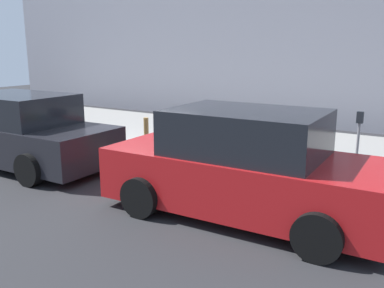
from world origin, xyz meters
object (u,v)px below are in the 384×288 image
Objects in this scene: fire_hydrant at (166,133)px; bollard_post at (146,134)px; suitcase_olive_2 at (259,153)px; suitcase_teal_3 at (236,150)px; parked_car_charcoal_1 at (19,132)px; suitcase_black_4 at (213,142)px; suitcase_silver_1 at (283,152)px; parking_meter at (359,135)px; parked_car_red_0 at (245,168)px; suitcase_red_5 at (193,143)px; suitcase_navy_0 at (309,157)px.

fire_hydrant is 1.04× the size of bollard_post.
suitcase_teal_3 reaches higher than suitcase_olive_2.
bollard_post is at bearing -130.04° from parked_car_charcoal_1.
fire_hydrant is at bearing -1.71° from suitcase_black_4.
parking_meter reaches higher than suitcase_silver_1.
parked_car_red_0 reaches higher than bollard_post.
suitcase_black_4 reaches higher than suitcase_olive_2.
suitcase_black_4 is 0.56m from suitcase_red_5.
parked_car_red_0 reaches higher than suitcase_red_5.
suitcase_black_4 is at bearing 7.26° from suitcase_teal_3.
parked_car_charcoal_1 is at bearing 0.00° from parked_car_red_0.
suitcase_navy_0 is at bearing -178.19° from suitcase_red_5.
suitcase_navy_0 is 0.86× the size of suitcase_olive_2.
fire_hydrant is 0.19× the size of parked_car_red_0.
bollard_post is at bearing 1.44° from suitcase_silver_1.
suitcase_teal_3 is at bearing 1.51° from suitcase_navy_0.
suitcase_silver_1 reaches higher than suitcase_teal_3.
suitcase_olive_2 is 2.00m from parking_meter.
suitcase_silver_1 is at bearing 178.69° from suitcase_red_5.
suitcase_silver_1 is at bearing 15.29° from suitcase_navy_0.
suitcase_silver_1 is 1.32× the size of suitcase_olive_2.
suitcase_silver_1 is 1.31× the size of bollard_post.
bollard_post is at bearing 2.28° from suitcase_olive_2.
parked_car_charcoal_1 is at bearing 45.21° from fire_hydrant.
bollard_post is at bearing 4.39° from suitcase_teal_3.
suitcase_red_5 is at bearing 4.20° from parking_meter.
suitcase_red_5 is 3.40m from parked_car_red_0.
suitcase_olive_2 is (0.54, -0.03, -0.09)m from suitcase_silver_1.
parking_meter is at bearing -168.44° from suitcase_navy_0.
suitcase_red_5 is at bearing 1.81° from suitcase_navy_0.
suitcase_silver_1 is 1.47m from parking_meter.
fire_hydrant is at bearing 0.96° from suitcase_teal_3.
fire_hydrant is 0.17× the size of parked_car_charcoal_1.
suitcase_teal_3 is at bearing 5.07° from parking_meter.
suitcase_silver_1 is (0.50, 0.14, 0.06)m from suitcase_navy_0.
suitcase_teal_3 is (1.60, 0.04, -0.05)m from suitcase_navy_0.
suitcase_black_4 reaches higher than suitcase_navy_0.
suitcase_navy_0 is at bearing -164.71° from suitcase_silver_1.
parked_car_red_0 is (-3.68, 2.21, 0.25)m from bollard_post.
suitcase_red_5 reaches higher than bollard_post.
suitcase_silver_1 is 2.98m from fire_hydrant.
parked_car_charcoal_1 is (3.66, 2.32, 0.22)m from suitcase_black_4.
fire_hydrant is at bearing -0.90° from suitcase_red_5.
suitcase_black_4 reaches higher than bollard_post.
parked_car_charcoal_1 is (5.82, 2.43, 0.30)m from suitcase_navy_0.
parking_meter is 7.17m from parked_car_charcoal_1.
suitcase_red_5 is 0.19× the size of parked_car_charcoal_1.
fire_hydrant is 0.51m from bollard_post.
parking_meter is 0.27× the size of parked_car_charcoal_1.
suitcase_olive_2 is 5.33m from parked_car_charcoal_1.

